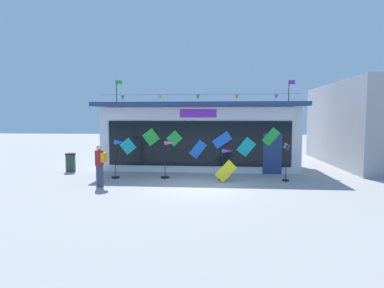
{
  "coord_description": "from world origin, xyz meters",
  "views": [
    {
      "loc": [
        0.77,
        -12.27,
        2.75
      ],
      "look_at": [
        -0.49,
        2.51,
        1.51
      ],
      "focal_mm": 29.29,
      "sensor_mm": 36.0,
      "label": 1
    }
  ],
  "objects_px": {
    "kite_shop_building": "(201,135)",
    "wind_spinner_left": "(168,155)",
    "wind_spinner_far_left": "(118,151)",
    "display_kite_on_ground": "(226,171)",
    "wind_spinner_center_left": "(226,159)",
    "wind_spinner_center_right": "(286,158)",
    "trash_bin": "(71,162)",
    "person_near_camera": "(100,165)"
  },
  "relations": [
    {
      "from": "kite_shop_building",
      "to": "wind_spinner_left",
      "type": "xyz_separation_m",
      "value": [
        -1.3,
        -3.52,
        -0.73
      ]
    },
    {
      "from": "wind_spinner_far_left",
      "to": "wind_spinner_left",
      "type": "height_order",
      "value": "wind_spinner_far_left"
    },
    {
      "from": "wind_spinner_far_left",
      "to": "wind_spinner_left",
      "type": "xyz_separation_m",
      "value": [
        2.23,
        0.21,
        -0.19
      ]
    },
    {
      "from": "wind_spinner_left",
      "to": "display_kite_on_ground",
      "type": "xyz_separation_m",
      "value": [
        2.63,
        -0.72,
        -0.57
      ]
    },
    {
      "from": "wind_spinner_center_left",
      "to": "kite_shop_building",
      "type": "bearing_deg",
      "value": 109.41
    },
    {
      "from": "wind_spinner_center_right",
      "to": "wind_spinner_center_left",
      "type": "bearing_deg",
      "value": -179.01
    },
    {
      "from": "wind_spinner_center_left",
      "to": "display_kite_on_ground",
      "type": "bearing_deg",
      "value": -90.78
    },
    {
      "from": "wind_spinner_far_left",
      "to": "wind_spinner_center_left",
      "type": "height_order",
      "value": "wind_spinner_far_left"
    },
    {
      "from": "kite_shop_building",
      "to": "wind_spinner_left",
      "type": "distance_m",
      "value": 3.82
    },
    {
      "from": "kite_shop_building",
      "to": "wind_spinner_left",
      "type": "bearing_deg",
      "value": -110.23
    },
    {
      "from": "kite_shop_building",
      "to": "trash_bin",
      "type": "relative_size",
      "value": 11.09
    },
    {
      "from": "kite_shop_building",
      "to": "wind_spinner_center_right",
      "type": "distance_m",
      "value": 5.5
    },
    {
      "from": "wind_spinner_far_left",
      "to": "wind_spinner_left",
      "type": "bearing_deg",
      "value": 5.28
    },
    {
      "from": "person_near_camera",
      "to": "trash_bin",
      "type": "distance_m",
      "value": 4.38
    },
    {
      "from": "kite_shop_building",
      "to": "person_near_camera",
      "type": "relative_size",
      "value": 6.25
    },
    {
      "from": "kite_shop_building",
      "to": "display_kite_on_ground",
      "type": "xyz_separation_m",
      "value": [
        1.33,
        -4.24,
        -1.3
      ]
    },
    {
      "from": "wind_spinner_left",
      "to": "wind_spinner_center_right",
      "type": "xyz_separation_m",
      "value": [
        5.24,
        -0.24,
        -0.06
      ]
    },
    {
      "from": "wind_spinner_left",
      "to": "display_kite_on_ground",
      "type": "relative_size",
      "value": 1.9
    },
    {
      "from": "wind_spinner_center_left",
      "to": "wind_spinner_left",
      "type": "bearing_deg",
      "value": 173.89
    },
    {
      "from": "wind_spinner_left",
      "to": "wind_spinner_center_right",
      "type": "distance_m",
      "value": 5.25
    },
    {
      "from": "wind_spinner_far_left",
      "to": "person_near_camera",
      "type": "height_order",
      "value": "wind_spinner_far_left"
    },
    {
      "from": "kite_shop_building",
      "to": "trash_bin",
      "type": "height_order",
      "value": "kite_shop_building"
    },
    {
      "from": "wind_spinner_center_left",
      "to": "trash_bin",
      "type": "bearing_deg",
      "value": 168.55
    },
    {
      "from": "wind_spinner_center_right",
      "to": "person_near_camera",
      "type": "relative_size",
      "value": 1.0
    },
    {
      "from": "display_kite_on_ground",
      "to": "wind_spinner_far_left",
      "type": "bearing_deg",
      "value": 173.93
    },
    {
      "from": "wind_spinner_center_left",
      "to": "display_kite_on_ground",
      "type": "distance_m",
      "value": 0.63
    },
    {
      "from": "wind_spinner_far_left",
      "to": "person_near_camera",
      "type": "xyz_separation_m",
      "value": [
        -0.18,
        -1.78,
        -0.35
      ]
    },
    {
      "from": "wind_spinner_far_left",
      "to": "wind_spinner_center_right",
      "type": "height_order",
      "value": "wind_spinner_far_left"
    },
    {
      "from": "kite_shop_building",
      "to": "person_near_camera",
      "type": "bearing_deg",
      "value": -123.92
    },
    {
      "from": "person_near_camera",
      "to": "wind_spinner_left",
      "type": "bearing_deg",
      "value": 135.42
    },
    {
      "from": "wind_spinner_far_left",
      "to": "display_kite_on_ground",
      "type": "height_order",
      "value": "wind_spinner_far_left"
    },
    {
      "from": "person_near_camera",
      "to": "display_kite_on_ground",
      "type": "bearing_deg",
      "value": 109.96
    },
    {
      "from": "wind_spinner_center_right",
      "to": "person_near_camera",
      "type": "bearing_deg",
      "value": -167.1
    },
    {
      "from": "wind_spinner_far_left",
      "to": "trash_bin",
      "type": "xyz_separation_m",
      "value": [
        -3.02,
        1.52,
        -0.76
      ]
    },
    {
      "from": "display_kite_on_ground",
      "to": "wind_spinner_left",
      "type": "bearing_deg",
      "value": 164.64
    },
    {
      "from": "wind_spinner_far_left",
      "to": "wind_spinner_center_right",
      "type": "xyz_separation_m",
      "value": [
        7.47,
        -0.03,
        -0.25
      ]
    },
    {
      "from": "wind_spinner_center_left",
      "to": "display_kite_on_ground",
      "type": "relative_size",
      "value": 1.55
    },
    {
      "from": "wind_spinner_center_left",
      "to": "wind_spinner_center_right",
      "type": "relative_size",
      "value": 0.83
    },
    {
      "from": "wind_spinner_far_left",
      "to": "wind_spinner_left",
      "type": "distance_m",
      "value": 2.25
    },
    {
      "from": "wind_spinner_center_right",
      "to": "trash_bin",
      "type": "xyz_separation_m",
      "value": [
        -10.5,
        1.55,
        -0.52
      ]
    },
    {
      "from": "display_kite_on_ground",
      "to": "trash_bin",
      "type": "bearing_deg",
      "value": 165.5
    },
    {
      "from": "kite_shop_building",
      "to": "wind_spinner_left",
      "type": "height_order",
      "value": "kite_shop_building"
    }
  ]
}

